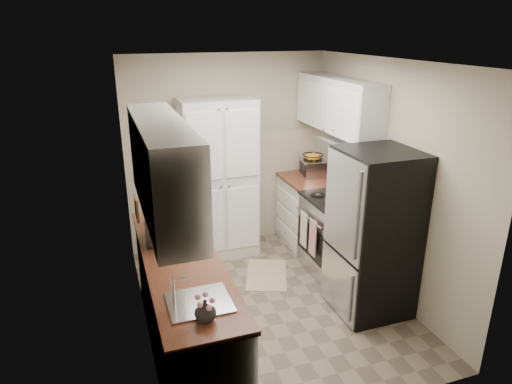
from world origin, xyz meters
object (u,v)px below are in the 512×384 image
electric_range (336,234)px  microwave (169,224)px  wine_bottle (150,208)px  toaster_oven (313,168)px  pantry_cabinet (219,179)px  refrigerator (374,233)px

electric_range → microwave: size_ratio=2.31×
wine_bottle → toaster_oven: bearing=22.2°
toaster_oven → wine_bottle: bearing=-148.7°
pantry_cabinet → toaster_oven: bearing=-0.3°
microwave → toaster_oven: 2.48m
electric_range → microwave: (-1.99, -0.38, 0.58)m
electric_range → refrigerator: bearing=-92.5°
pantry_cabinet → microwave: bearing=-122.0°
refrigerator → electric_range: bearing=87.5°
microwave → wine_bottle: (-0.12, 0.39, 0.03)m
electric_range → toaster_oven: (0.12, 0.92, 0.55)m
toaster_oven → refrigerator: bearing=-85.9°
electric_range → microwave: 2.11m
wine_bottle → toaster_oven: size_ratio=0.92×
microwave → wine_bottle: wine_bottle is taller
electric_range → toaster_oven: size_ratio=3.07×
wine_bottle → microwave: bearing=-73.1°
pantry_cabinet → electric_range: size_ratio=1.77×
pantry_cabinet → electric_range: (1.17, -0.93, -0.52)m
pantry_cabinet → toaster_oven: pantry_cabinet is taller
electric_range → refrigerator: refrigerator is taller
microwave → toaster_oven: bearing=-40.0°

